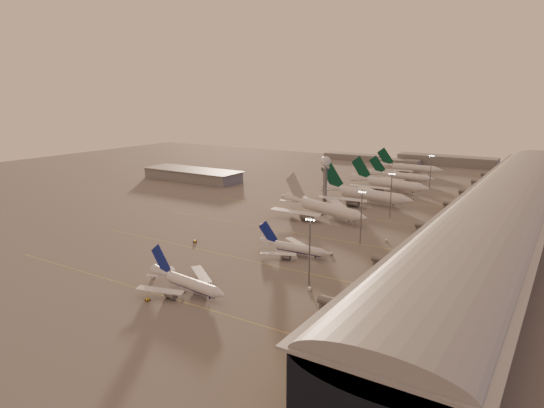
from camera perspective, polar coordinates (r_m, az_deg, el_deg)
The scene contains 27 objects.
ground at distance 207.84m, azimuth -9.98°, elevation -6.08°, with size 700.00×700.00×0.00m, color #4F4C4C.
taxiway_markings at distance 235.34m, azimuth 4.75°, elevation -3.65°, with size 180.00×185.25×0.02m.
terminal at distance 261.95m, azimuth 25.85°, elevation -0.84°, with size 57.00×362.00×23.04m.
hangar at distance 386.17m, azimuth -9.32°, elevation 3.43°, with size 82.00×27.00×8.50m.
radar_tower at distance 297.60m, azimuth 6.29°, elevation 3.96°, with size 6.40×6.40×31.10m.
mast_a at distance 171.48m, azimuth 4.44°, elevation -5.21°, with size 3.60×0.56×25.00m.
mast_b at distance 220.85m, azimuth 10.45°, elevation -1.24°, with size 3.60×0.56×25.00m.
mast_c at distance 273.03m, azimuth 13.82°, elevation 1.31°, with size 3.60×0.56×25.00m.
mast_d at distance 358.85m, azimuth 18.16°, elevation 3.76°, with size 3.60×0.56×25.00m.
distant_horizon at distance 491.53m, azimuth 16.63°, elevation 5.03°, with size 165.00×37.50×9.00m.
narrowbody_near at distance 171.15m, azimuth -9.95°, elevation -9.27°, with size 36.72×29.17×14.36m.
narrowbody_mid at distance 205.51m, azimuth 2.58°, elevation -5.32°, with size 33.88×27.03×13.23m.
widebody_white at distance 268.44m, azimuth 6.11°, elevation -0.75°, with size 60.36×47.58×22.07m.
greentail_a at distance 306.30m, azimuth 10.88°, elevation 0.87°, with size 65.15×52.26×23.76m.
greentail_b at distance 347.76m, azimuth 13.57°, elevation 2.14°, with size 61.38×49.07×22.57m.
greentail_c at distance 386.68m, azimuth 14.92°, elevation 3.03°, with size 52.47×42.30×19.05m.
greentail_d at distance 429.39m, azimuth 15.82°, elevation 3.97°, with size 57.34×46.27×20.82m.
gsv_truck_a at distance 185.88m, azimuth -13.71°, elevation -8.22°, with size 5.77×3.69×2.19m.
gsv_tug_near at distance 167.83m, azimuth -14.42°, elevation -10.87°, with size 2.04×3.15×0.86m.
gsv_catering_a at distance 170.53m, azimuth 4.52°, elevation -9.46°, with size 5.74×3.80×4.33m.
gsv_tug_mid at distance 225.56m, azimuth -9.04°, elevation -4.37°, with size 4.20×4.23×1.07m.
gsv_truck_b at distance 206.53m, azimuth 7.04°, elevation -5.76°, with size 6.08×4.06×2.31m.
gsv_truck_c at distance 248.91m, azimuth -1.15°, elevation -2.38°, with size 6.63×4.54×2.52m.
gsv_catering_b at distance 229.75m, azimuth 13.36°, elevation -3.89°, with size 5.04×3.18×3.83m.
gsv_tug_far at distance 278.62m, azimuth 6.06°, elevation -0.95°, with size 3.80×3.95×0.98m.
gsv_truck_d at distance 320.80m, azimuth 1.33°, elevation 1.10°, with size 2.90×6.10×2.37m.
gsv_tug_hangar at distance 323.94m, azimuth 16.19°, elevation 0.58°, with size 4.45×3.67×1.10m.
Camera 1 is at (133.61, -144.38, 67.07)m, focal length 32.00 mm.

